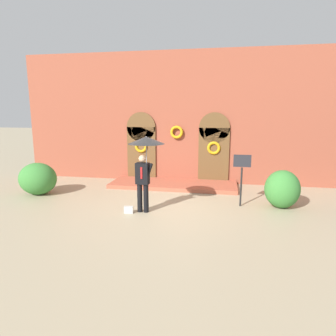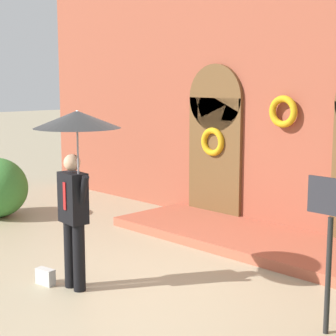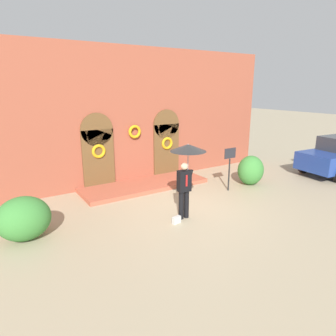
# 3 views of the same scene
# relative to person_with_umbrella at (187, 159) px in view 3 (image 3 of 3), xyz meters

# --- Properties ---
(ground_plane) EXTENTS (80.00, 80.00, 0.00)m
(ground_plane) POSITION_rel_person_with_umbrella_xyz_m (0.29, 0.29, -1.91)
(ground_plane) COLOR tan
(building_facade) EXTENTS (14.00, 2.30, 5.60)m
(building_facade) POSITION_rel_person_with_umbrella_xyz_m (0.29, 4.44, 0.76)
(building_facade) COLOR brown
(building_facade) RESTS_ON ground
(person_with_umbrella) EXTENTS (1.10, 1.10, 2.36)m
(person_with_umbrella) POSITION_rel_person_with_umbrella_xyz_m (0.00, 0.00, 0.00)
(person_with_umbrella) COLOR black
(person_with_umbrella) RESTS_ON ground
(handbag) EXTENTS (0.30, 0.16, 0.22)m
(handbag) POSITION_rel_person_with_umbrella_xyz_m (-0.51, -0.20, -1.80)
(handbag) COLOR #B7B7B2
(handbag) RESTS_ON ground
(sign_post) EXTENTS (0.56, 0.06, 1.72)m
(sign_post) POSITION_rel_person_with_umbrella_xyz_m (2.92, 1.18, -0.75)
(sign_post) COLOR black
(sign_post) RESTS_ON ground
(shrub_left) EXTENTS (1.41, 1.21, 1.20)m
(shrub_left) POSITION_rel_person_with_umbrella_xyz_m (-4.51, 1.20, -1.31)
(shrub_left) COLOR #387A33
(shrub_left) RESTS_ON ground
(shrub_right) EXTENTS (1.11, 1.03, 1.24)m
(shrub_right) POSITION_rel_person_with_umbrella_xyz_m (4.22, 1.25, -1.29)
(shrub_right) COLOR #387A33
(shrub_right) RESTS_ON ground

